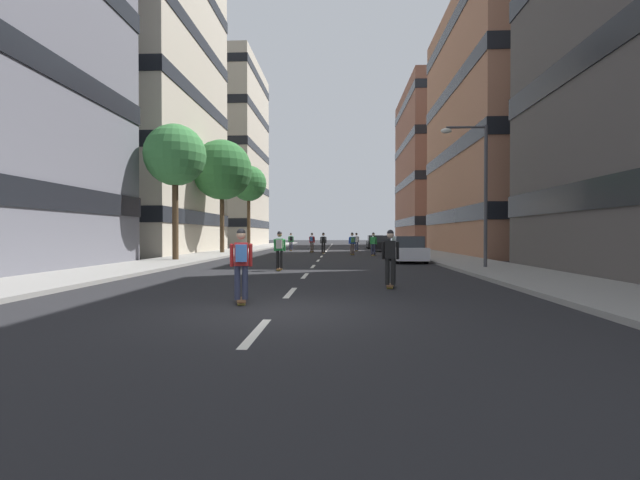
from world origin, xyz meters
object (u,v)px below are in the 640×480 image
skater_6 (390,256)px  parked_car_mid (375,242)px  parked_car_far (407,250)px  skater_1 (279,248)px  parked_car_near (381,244)px  skater_7 (373,243)px  street_tree_mid (175,156)px  skater_4 (312,241)px  skater_0 (241,261)px  skater_8 (291,241)px  street_tree_near (222,170)px  streetlamp_right (478,180)px  skater_3 (356,241)px  skater_5 (352,242)px  skater_2 (323,242)px  street_tree_far (249,184)px

skater_6 → parked_car_mid: bearing=86.3°
parked_car_far → skater_1: (-6.67, -6.31, 0.32)m
parked_car_near → parked_car_mid: size_ratio=1.00×
parked_car_near → skater_7: 9.41m
street_tree_mid → skater_4: (7.19, 14.24, -5.28)m
skater_0 → skater_7: (4.82, 23.32, -0.03)m
skater_0 → skater_7: bearing=78.3°
skater_4 → skater_8: (-2.26, 3.02, 0.00)m
skater_0 → skater_4: (-0.28, 29.66, 0.00)m
street_tree_near → streetlamp_right: (16.09, -15.49, -2.80)m
street_tree_near → streetlamp_right: 22.51m
parked_car_near → parked_car_far: bearing=-90.0°
parked_car_near → skater_3: 2.45m
parked_car_near → skater_1: skater_1 is taller
skater_4 → skater_8: size_ratio=1.00×
parked_car_near → skater_3: skater_3 is taller
skater_5 → skater_8: bearing=125.6°
street_tree_near → skater_4: size_ratio=5.22×
skater_1 → skater_4: same height
parked_car_mid → skater_6: 36.85m
parked_car_mid → skater_3: 8.18m
street_tree_mid → skater_2: size_ratio=4.51×
street_tree_mid → parked_car_near: bearing=51.4°
street_tree_near → skater_5: (10.74, -1.14, -5.92)m
streetlamp_right → skater_5: size_ratio=3.65×
skater_0 → skater_4: same height
street_tree_far → skater_5: size_ratio=4.96×
parked_car_far → skater_2: skater_2 is taller
parked_car_far → streetlamp_right: streetlamp_right is taller
street_tree_far → skater_1: bearing=-75.3°
skater_0 → skater_8: bearing=94.4°
streetlamp_right → skater_6: (-4.75, -6.96, -3.15)m
streetlamp_right → skater_2: size_ratio=3.65×
street_tree_near → skater_4: bearing=28.7°
street_tree_far → skater_4: size_ratio=4.96×
street_tree_far → skater_0: street_tree_far is taller
skater_5 → skater_6: 21.32m
parked_car_mid → parked_car_far: 24.31m
street_tree_near → skater_0: 27.42m
skater_2 → skater_7: same height
skater_3 → skater_2: bearing=-118.7°
parked_car_far → skater_0: size_ratio=2.47×
parked_car_near → street_tree_near: 16.60m
street_tree_mid → skater_5: 15.06m
skater_5 → parked_car_far: bearing=-71.3°
street_tree_far → skater_5: bearing=-47.5°
parked_car_far → streetlamp_right: bearing=-66.8°
street_tree_near → skater_4: (7.19, 3.95, -5.92)m
skater_3 → skater_6: bearing=-90.0°
street_tree_mid → skater_1: (7.07, -6.01, -5.28)m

